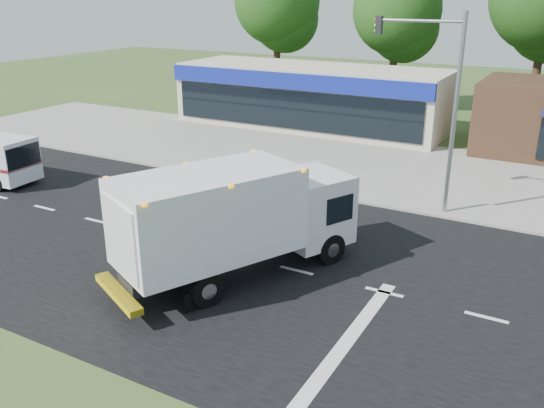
% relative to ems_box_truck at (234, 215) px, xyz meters
% --- Properties ---
extents(ground, '(120.00, 120.00, 0.00)m').
position_rel_ems_box_truck_xyz_m(ground, '(1.57, 1.27, -2.11)').
color(ground, '#385123').
rests_on(ground, ground).
extents(road_asphalt, '(60.00, 14.00, 0.02)m').
position_rel_ems_box_truck_xyz_m(road_asphalt, '(1.57, 1.27, -2.10)').
color(road_asphalt, black).
rests_on(road_asphalt, ground).
extents(sidewalk, '(60.00, 2.40, 0.12)m').
position_rel_ems_box_truck_xyz_m(sidewalk, '(1.57, 9.47, -2.05)').
color(sidewalk, gray).
rests_on(sidewalk, ground).
extents(parking_apron, '(60.00, 9.00, 0.02)m').
position_rel_ems_box_truck_xyz_m(parking_apron, '(1.57, 15.27, -2.10)').
color(parking_apron, gray).
rests_on(parking_apron, ground).
extents(lane_markings, '(55.20, 7.00, 0.01)m').
position_rel_ems_box_truck_xyz_m(lane_markings, '(2.92, -0.08, -2.09)').
color(lane_markings, silver).
rests_on(lane_markings, road_asphalt).
extents(ems_box_truck, '(5.84, 8.54, 3.66)m').
position_rel_ems_box_truck_xyz_m(ems_box_truck, '(0.00, 0.00, 0.00)').
color(ems_box_truck, black).
rests_on(ems_box_truck, ground).
extents(emergency_worker, '(0.76, 0.66, 1.87)m').
position_rel_ems_box_truck_xyz_m(emergency_worker, '(-3.36, 0.51, -1.19)').
color(emergency_worker, tan).
rests_on(emergency_worker, ground).
extents(retail_strip_mall, '(18.00, 6.20, 4.00)m').
position_rel_ems_box_truck_xyz_m(retail_strip_mall, '(-7.43, 21.20, -0.10)').
color(retail_strip_mall, beige).
rests_on(retail_strip_mall, ground).
extents(traffic_signal_pole, '(3.51, 0.25, 8.00)m').
position_rel_ems_box_truck_xyz_m(traffic_signal_pole, '(3.93, 8.87, 2.81)').
color(traffic_signal_pole, gray).
rests_on(traffic_signal_pole, ground).
extents(background_trees, '(36.77, 7.39, 12.10)m').
position_rel_ems_box_truck_xyz_m(background_trees, '(0.73, 29.44, 5.27)').
color(background_trees, '#332114').
rests_on(background_trees, ground).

